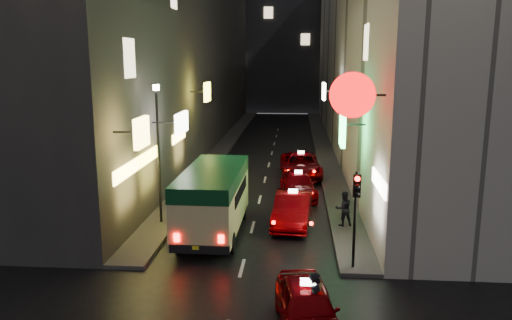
% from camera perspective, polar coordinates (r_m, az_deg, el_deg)
% --- Properties ---
extents(building_left, '(7.51, 52.00, 18.00)m').
position_cam_1_polar(building_left, '(43.55, -8.77, 13.40)').
color(building_left, '#3A3835').
rests_on(building_left, ground).
extents(building_right, '(7.96, 52.00, 18.00)m').
position_cam_1_polar(building_right, '(42.86, 13.15, 13.27)').
color(building_right, '#A59F97').
rests_on(building_right, ground).
extents(building_far, '(30.00, 10.00, 22.00)m').
position_cam_1_polar(building_far, '(74.51, 3.23, 14.23)').
color(building_far, '#323136').
rests_on(building_far, ground).
extents(sidewalk_left, '(1.50, 52.00, 0.15)m').
position_cam_1_polar(sidewalk_left, '(43.48, -3.59, 1.70)').
color(sidewalk_left, '#464441').
rests_on(sidewalk_left, ground).
extents(sidewalk_right, '(1.50, 52.00, 0.15)m').
position_cam_1_polar(sidewalk_right, '(43.11, 7.67, 1.53)').
color(sidewalk_right, '#464441').
rests_on(sidewalk_right, ground).
extents(minibus, '(2.40, 6.67, 2.86)m').
position_cam_1_polar(minibus, '(21.48, -4.91, -3.84)').
color(minibus, '#CFC481').
rests_on(minibus, ground).
extents(taxi_near, '(2.71, 5.24, 1.76)m').
position_cam_1_polar(taxi_near, '(14.48, 5.90, -16.06)').
color(taxi_near, '#710005').
rests_on(taxi_near, ground).
extents(taxi_second, '(2.66, 5.62, 1.91)m').
position_cam_1_polar(taxi_second, '(22.94, 4.23, -5.27)').
color(taxi_second, '#710005').
rests_on(taxi_second, ground).
extents(taxi_third, '(2.41, 4.91, 1.68)m').
position_cam_1_polar(taxi_third, '(27.60, 4.84, -2.63)').
color(taxi_third, '#710005').
rests_on(taxi_third, ground).
extents(taxi_far, '(2.63, 5.62, 1.91)m').
position_cam_1_polar(taxi_far, '(32.25, 5.14, -0.35)').
color(taxi_far, '#710005').
rests_on(taxi_far, ground).
extents(pedestrian_crossing, '(0.58, 0.74, 1.98)m').
position_cam_1_polar(pedestrian_crossing, '(14.36, 6.88, -15.46)').
color(pedestrian_crossing, black).
rests_on(pedestrian_crossing, ground).
extents(pedestrian_sidewalk, '(0.75, 0.57, 1.78)m').
position_cam_1_polar(pedestrian_sidewalk, '(22.60, 10.00, -5.22)').
color(pedestrian_sidewalk, black).
rests_on(pedestrian_sidewalk, sidewalk_right).
extents(traffic_light, '(0.26, 0.43, 3.50)m').
position_cam_1_polar(traffic_light, '(17.67, 11.37, -4.47)').
color(traffic_light, black).
rests_on(traffic_light, sidewalk_right).
extents(lamp_post, '(0.28, 0.28, 6.22)m').
position_cam_1_polar(lamp_post, '(22.56, -11.10, 1.71)').
color(lamp_post, black).
rests_on(lamp_post, sidewalk_left).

